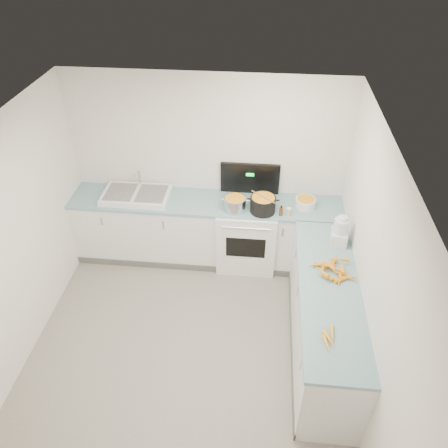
# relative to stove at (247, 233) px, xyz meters

# --- Properties ---
(floor) EXTENTS (3.50, 4.00, 0.00)m
(floor) POSITION_rel_stove_xyz_m (-0.55, -1.69, -0.47)
(floor) COLOR gray
(floor) RESTS_ON ground
(ceiling) EXTENTS (3.50, 4.00, 0.00)m
(ceiling) POSITION_rel_stove_xyz_m (-0.55, -1.69, 2.03)
(ceiling) COLOR white
(ceiling) RESTS_ON ground
(wall_back) EXTENTS (3.50, 0.00, 2.50)m
(wall_back) POSITION_rel_stove_xyz_m (-0.55, 0.31, 0.78)
(wall_back) COLOR white
(wall_back) RESTS_ON ground
(wall_left) EXTENTS (0.00, 4.00, 2.50)m
(wall_left) POSITION_rel_stove_xyz_m (-2.30, -1.69, 0.78)
(wall_left) COLOR white
(wall_left) RESTS_ON ground
(wall_right) EXTENTS (0.00, 4.00, 2.50)m
(wall_right) POSITION_rel_stove_xyz_m (1.20, -1.69, 0.78)
(wall_right) COLOR white
(wall_right) RESTS_ON ground
(counter_back) EXTENTS (3.50, 0.62, 0.94)m
(counter_back) POSITION_rel_stove_xyz_m (-0.55, 0.01, -0.00)
(counter_back) COLOR white
(counter_back) RESTS_ON ground
(counter_right) EXTENTS (0.62, 2.20, 0.94)m
(counter_right) POSITION_rel_stove_xyz_m (0.90, -1.39, -0.00)
(counter_right) COLOR white
(counter_right) RESTS_ON ground
(stove) EXTENTS (0.76, 0.65, 1.36)m
(stove) POSITION_rel_stove_xyz_m (0.00, 0.00, 0.00)
(stove) COLOR white
(stove) RESTS_ON ground
(sink) EXTENTS (0.86, 0.52, 0.31)m
(sink) POSITION_rel_stove_xyz_m (-1.45, 0.02, 0.50)
(sink) COLOR white
(sink) RESTS_ON counter_back
(steel_pot) EXTENTS (0.34, 0.34, 0.20)m
(steel_pot) POSITION_rel_stove_xyz_m (-0.16, -0.14, 0.54)
(steel_pot) COLOR silver
(steel_pot) RESTS_ON stove
(black_pot) EXTENTS (0.40, 0.40, 0.22)m
(black_pot) POSITION_rel_stove_xyz_m (0.18, -0.13, 0.56)
(black_pot) COLOR black
(black_pot) RESTS_ON stove
(wooden_spoon) EXTENTS (0.30, 0.26, 0.02)m
(wooden_spoon) POSITION_rel_stove_xyz_m (0.18, -0.13, 0.68)
(wooden_spoon) COLOR #AD7A47
(wooden_spoon) RESTS_ON black_pot
(mixing_bowl) EXTENTS (0.32, 0.32, 0.12)m
(mixing_bowl) POSITION_rel_stove_xyz_m (0.71, 0.02, 0.52)
(mixing_bowl) COLOR white
(mixing_bowl) RESTS_ON counter_back
(extract_bottle) EXTENTS (0.05, 0.05, 0.11)m
(extract_bottle) POSITION_rel_stove_xyz_m (0.41, -0.19, 0.52)
(extract_bottle) COLOR #593319
(extract_bottle) RESTS_ON counter_back
(spice_jar) EXTENTS (0.05, 0.05, 0.09)m
(spice_jar) POSITION_rel_stove_xyz_m (0.50, -0.19, 0.51)
(spice_jar) COLOR #E5B266
(spice_jar) RESTS_ON counter_back
(food_processor) EXTENTS (0.19, 0.22, 0.36)m
(food_processor) POSITION_rel_stove_xyz_m (1.05, -0.66, 0.62)
(food_processor) COLOR white
(food_processor) RESTS_ON counter_right
(carrot_pile) EXTENTS (0.49, 0.44, 0.09)m
(carrot_pile) POSITION_rel_stove_xyz_m (0.94, -1.16, 0.50)
(carrot_pile) COLOR #FF9E1F
(carrot_pile) RESTS_ON counter_right
(peeled_carrots) EXTENTS (0.12, 0.29, 0.04)m
(peeled_carrots) POSITION_rel_stove_xyz_m (0.83, -2.04, 0.49)
(peeled_carrots) COLOR #FFA226
(peeled_carrots) RESTS_ON counter_right
(peelings) EXTENTS (0.17, 0.29, 0.01)m
(peelings) POSITION_rel_stove_xyz_m (-1.65, 0.01, 0.54)
(peelings) COLOR tan
(peelings) RESTS_ON sink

